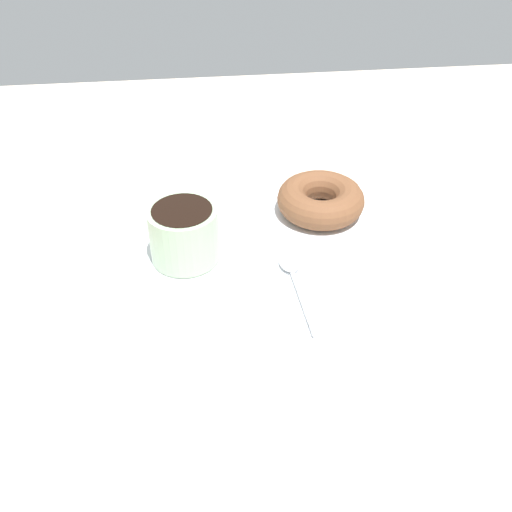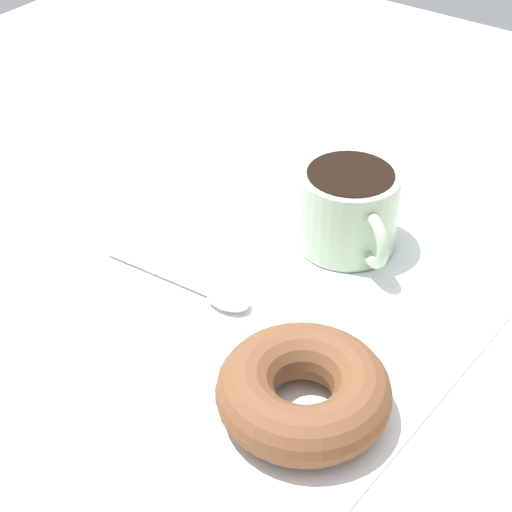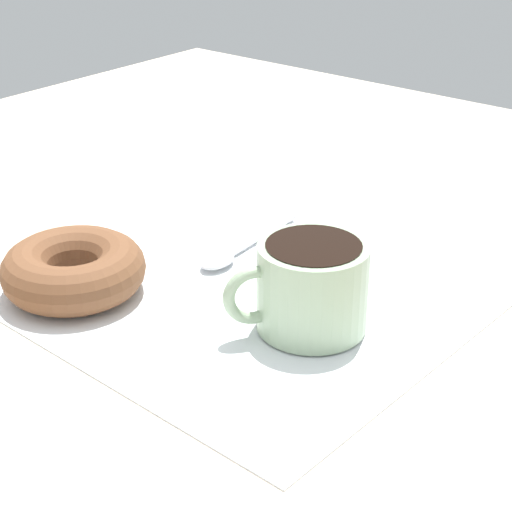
% 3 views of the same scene
% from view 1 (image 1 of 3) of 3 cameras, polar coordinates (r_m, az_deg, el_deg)
% --- Properties ---
extents(ground_plane, '(1.20, 1.20, 0.02)m').
position_cam_1_polar(ground_plane, '(0.68, 1.00, -1.64)').
color(ground_plane, beige).
extents(napkin, '(0.37, 0.37, 0.00)m').
position_cam_1_polar(napkin, '(0.67, 0.00, -1.45)').
color(napkin, white).
rests_on(napkin, ground_plane).
extents(coffee_cup, '(0.10, 0.08, 0.07)m').
position_cam_1_polar(coffee_cup, '(0.67, -7.14, 2.39)').
color(coffee_cup, '#9EB793').
rests_on(coffee_cup, napkin).
extents(donut, '(0.11, 0.11, 0.04)m').
position_cam_1_polar(donut, '(0.75, 6.49, 5.64)').
color(donut, brown).
rests_on(donut, napkin).
extents(spoon, '(0.14, 0.03, 0.01)m').
position_cam_1_polar(spoon, '(0.66, 3.74, -1.72)').
color(spoon, silver).
rests_on(spoon, napkin).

